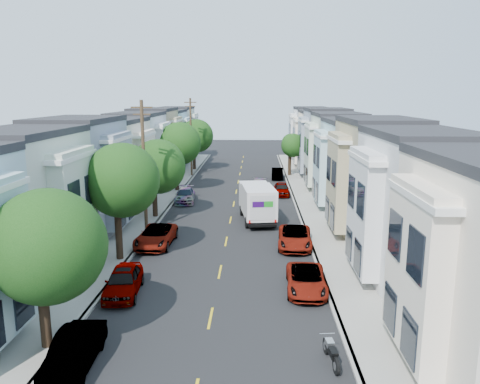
# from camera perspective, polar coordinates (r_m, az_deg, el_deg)

# --- Properties ---
(ground) EXTENTS (160.00, 160.00, 0.00)m
(ground) POSITION_cam_1_polar(r_m,az_deg,el_deg) (34.31, -1.70, -6.07)
(ground) COLOR black
(ground) RESTS_ON ground
(road_slab) EXTENTS (12.00, 70.00, 0.02)m
(road_slab) POSITION_cam_1_polar(r_m,az_deg,el_deg) (48.79, -0.60, -0.68)
(road_slab) COLOR black
(road_slab) RESTS_ON ground
(curb_left) EXTENTS (0.30, 70.00, 0.15)m
(curb_left) POSITION_cam_1_polar(r_m,az_deg,el_deg) (49.41, -7.63, -0.55)
(curb_left) COLOR gray
(curb_left) RESTS_ON ground
(curb_right) EXTENTS (0.30, 70.00, 0.15)m
(curb_right) POSITION_cam_1_polar(r_m,az_deg,el_deg) (48.89, 6.50, -0.65)
(curb_right) COLOR gray
(curb_right) RESTS_ON ground
(sidewalk_left) EXTENTS (2.60, 70.00, 0.15)m
(sidewalk_left) POSITION_cam_1_polar(r_m,az_deg,el_deg) (49.64, -9.11, -0.54)
(sidewalk_left) COLOR gray
(sidewalk_left) RESTS_ON ground
(sidewalk_right) EXTENTS (2.60, 70.00, 0.15)m
(sidewalk_right) POSITION_cam_1_polar(r_m,az_deg,el_deg) (49.01, 8.01, -0.66)
(sidewalk_right) COLOR gray
(sidewalk_right) RESTS_ON ground
(centerline) EXTENTS (0.12, 70.00, 0.01)m
(centerline) POSITION_cam_1_polar(r_m,az_deg,el_deg) (48.79, -0.60, -0.69)
(centerline) COLOR gold
(centerline) RESTS_ON ground
(townhouse_row_left) EXTENTS (5.00, 70.00, 8.50)m
(townhouse_row_left) POSITION_cam_1_polar(r_m,az_deg,el_deg) (50.51, -13.34, -0.58)
(townhouse_row_left) COLOR #ABCDD3
(townhouse_row_left) RESTS_ON ground
(townhouse_row_right) EXTENTS (5.00, 70.00, 8.50)m
(townhouse_row_right) POSITION_cam_1_polar(r_m,az_deg,el_deg) (49.58, 12.38, -0.77)
(townhouse_row_right) COLOR #ABCDD3
(townhouse_row_right) RESTS_ON ground
(tree_a) EXTENTS (4.70, 4.70, 6.87)m
(tree_a) POSITION_cam_1_polar(r_m,az_deg,el_deg) (20.43, -22.61, -6.17)
(tree_a) COLOR black
(tree_a) RESTS_ON ground
(tree_b) EXTENTS (4.70, 4.70, 7.63)m
(tree_b) POSITION_cam_1_polar(r_m,az_deg,el_deg) (30.06, -14.36, 1.35)
(tree_b) COLOR black
(tree_b) RESTS_ON ground
(tree_c) EXTENTS (4.69, 4.69, 6.85)m
(tree_c) POSITION_cam_1_polar(r_m,az_deg,el_deg) (40.58, -10.08, 3.05)
(tree_c) COLOR black
(tree_c) RESTS_ON ground
(tree_d) EXTENTS (4.70, 4.70, 7.66)m
(tree_d) POSITION_cam_1_polar(r_m,az_deg,el_deg) (51.73, -7.49, 5.85)
(tree_d) COLOR black
(tree_d) RESTS_ON ground
(tree_e) EXTENTS (4.70, 4.70, 7.23)m
(tree_e) POSITION_cam_1_polar(r_m,az_deg,el_deg) (66.54, -5.39, 6.81)
(tree_e) COLOR black
(tree_e) RESTS_ON ground
(tree_far_r) EXTENTS (3.10, 3.10, 5.63)m
(tree_far_r) POSITION_cam_1_polar(r_m,az_deg,el_deg) (61.71, 6.38, 5.63)
(tree_far_r) COLOR black
(tree_far_r) RESTS_ON ground
(utility_pole_near) EXTENTS (1.60, 0.26, 10.00)m
(utility_pole_near) POSITION_cam_1_polar(r_m,az_deg,el_deg) (36.01, -11.62, 2.97)
(utility_pole_near) COLOR #42301E
(utility_pole_near) RESTS_ON ground
(utility_pole_far) EXTENTS (1.60, 0.26, 10.00)m
(utility_pole_far) POSITION_cam_1_polar(r_m,az_deg,el_deg) (61.42, -6.00, 6.66)
(utility_pole_far) COLOR #42301E
(utility_pole_far) RESTS_ON ground
(fedex_truck) EXTENTS (2.48, 6.43, 3.08)m
(fedex_truck) POSITION_cam_1_polar(r_m,az_deg,el_deg) (39.45, 2.11, -1.12)
(fedex_truck) COLOR silver
(fedex_truck) RESTS_ON ground
(lead_sedan) EXTENTS (2.41, 4.59, 1.32)m
(lead_sedan) POSITION_cam_1_polar(r_m,az_deg,el_deg) (51.19, 2.17, 0.64)
(lead_sedan) COLOR black
(lead_sedan) RESTS_ON ground
(parked_left_a) EXTENTS (1.63, 4.21, 1.38)m
(parked_left_a) POSITION_cam_1_polar(r_m,az_deg,el_deg) (20.25, -19.57, -17.88)
(parked_left_a) COLOR black
(parked_left_a) RESTS_ON ground
(parked_left_b) EXTENTS (2.12, 4.65, 1.46)m
(parked_left_b) POSITION_cam_1_polar(r_m,az_deg,el_deg) (26.13, -14.02, -10.53)
(parked_left_b) COLOR black
(parked_left_b) RESTS_ON ground
(parked_left_c) EXTENTS (2.50, 5.13, 1.41)m
(parked_left_c) POSITION_cam_1_polar(r_m,az_deg,el_deg) (33.72, -10.20, -5.32)
(parked_left_c) COLOR #9DA2A6
(parked_left_c) RESTS_ON ground
(parked_left_d) EXTENTS (2.29, 4.67, 1.35)m
(parked_left_d) POSITION_cam_1_polar(r_m,az_deg,el_deg) (46.89, -6.72, -0.44)
(parked_left_d) COLOR #3B060C
(parked_left_d) RESTS_ON ground
(parked_right_a) EXTENTS (2.29, 4.63, 1.26)m
(parked_right_a) POSITION_cam_1_polar(r_m,az_deg,el_deg) (26.05, 8.07, -10.59)
(parked_right_a) COLOR slate
(parked_right_a) RESTS_ON ground
(parked_right_b) EXTENTS (2.60, 5.10, 1.38)m
(parked_right_b) POSITION_cam_1_polar(r_m,az_deg,el_deg) (33.16, 6.70, -5.53)
(parked_right_b) COLOR silver
(parked_right_b) RESTS_ON ground
(parked_right_c) EXTENTS (1.62, 4.16, 1.35)m
(parked_right_c) POSITION_cam_1_polar(r_m,az_deg,el_deg) (49.94, 5.08, 0.34)
(parked_right_c) COLOR black
(parked_right_c) RESTS_ON ground
(parked_right_d) EXTENTS (1.57, 4.09, 1.35)m
(parked_right_d) POSITION_cam_1_polar(r_m,az_deg,el_deg) (59.83, 4.57, 2.23)
(parked_right_d) COLOR black
(parked_right_d) RESTS_ON ground
(motorcycle) EXTENTS (0.30, 2.16, 0.86)m
(motorcycle) POSITION_cam_1_polar(r_m,az_deg,el_deg) (19.95, 11.04, -18.65)
(motorcycle) COLOR black
(motorcycle) RESTS_ON ground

